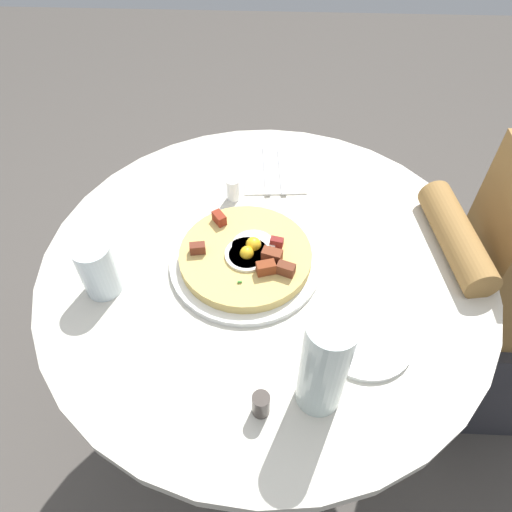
{
  "coord_description": "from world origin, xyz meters",
  "views": [
    {
      "loc": [
        -0.01,
        0.61,
        1.48
      ],
      "look_at": [
        0.02,
        0.0,
        0.77
      ],
      "focal_mm": 33.49,
      "sensor_mm": 36.0,
      "label": 1
    }
  ],
  "objects_px": {
    "fork": "(266,169)",
    "pepper_shaker": "(262,404)",
    "water_bottle": "(324,365)",
    "pizza_plate": "(246,261)",
    "breakfast_pizza": "(246,255)",
    "knife": "(282,169)",
    "salt_shaker": "(233,189)",
    "bread_plate": "(365,337)",
    "dining_table": "(265,312)",
    "water_glass": "(98,269)"
  },
  "relations": [
    {
      "from": "pepper_shaker",
      "to": "knife",
      "type": "bearing_deg",
      "value": -92.58
    },
    {
      "from": "knife",
      "to": "dining_table",
      "type": "bearing_deg",
      "value": -9.78
    },
    {
      "from": "bread_plate",
      "to": "dining_table",
      "type": "bearing_deg",
      "value": -43.55
    },
    {
      "from": "water_glass",
      "to": "water_bottle",
      "type": "height_order",
      "value": "water_bottle"
    },
    {
      "from": "knife",
      "to": "water_bottle",
      "type": "distance_m",
      "value": 0.57
    },
    {
      "from": "water_glass",
      "to": "pizza_plate",
      "type": "bearing_deg",
      "value": -164.78
    },
    {
      "from": "bread_plate",
      "to": "pepper_shaker",
      "type": "xyz_separation_m",
      "value": [
        0.18,
        0.14,
        0.02
      ]
    },
    {
      "from": "breakfast_pizza",
      "to": "water_glass",
      "type": "xyz_separation_m",
      "value": [
        0.27,
        0.07,
        0.03
      ]
    },
    {
      "from": "bread_plate",
      "to": "water_glass",
      "type": "xyz_separation_m",
      "value": [
        0.48,
        -0.09,
        0.05
      ]
    },
    {
      "from": "dining_table",
      "to": "fork",
      "type": "distance_m",
      "value": 0.34
    },
    {
      "from": "pizza_plate",
      "to": "fork",
      "type": "distance_m",
      "value": 0.29
    },
    {
      "from": "bread_plate",
      "to": "knife",
      "type": "height_order",
      "value": "bread_plate"
    },
    {
      "from": "bread_plate",
      "to": "water_glass",
      "type": "height_order",
      "value": "water_glass"
    },
    {
      "from": "water_glass",
      "to": "water_bottle",
      "type": "relative_size",
      "value": 0.55
    },
    {
      "from": "dining_table",
      "to": "water_glass",
      "type": "distance_m",
      "value": 0.39
    },
    {
      "from": "dining_table",
      "to": "fork",
      "type": "bearing_deg",
      "value": -88.43
    },
    {
      "from": "pizza_plate",
      "to": "pepper_shaker",
      "type": "xyz_separation_m",
      "value": [
        -0.04,
        0.3,
        0.02
      ]
    },
    {
      "from": "water_bottle",
      "to": "pepper_shaker",
      "type": "distance_m",
      "value": 0.12
    },
    {
      "from": "dining_table",
      "to": "knife",
      "type": "bearing_deg",
      "value": -95.69
    },
    {
      "from": "bread_plate",
      "to": "water_bottle",
      "type": "relative_size",
      "value": 0.81
    },
    {
      "from": "knife",
      "to": "water_glass",
      "type": "xyz_separation_m",
      "value": [
        0.33,
        0.36,
        0.05
      ]
    },
    {
      "from": "bread_plate",
      "to": "water_bottle",
      "type": "xyz_separation_m",
      "value": [
        0.09,
        0.11,
        0.1
      ]
    },
    {
      "from": "water_glass",
      "to": "knife",
      "type": "bearing_deg",
      "value": -132.69
    },
    {
      "from": "dining_table",
      "to": "fork",
      "type": "xyz_separation_m",
      "value": [
        0.01,
        -0.28,
        0.18
      ]
    },
    {
      "from": "water_glass",
      "to": "water_bottle",
      "type": "bearing_deg",
      "value": 153.14
    },
    {
      "from": "fork",
      "to": "bread_plate",
      "type": "bearing_deg",
      "value": 18.27
    },
    {
      "from": "bread_plate",
      "to": "knife",
      "type": "bearing_deg",
      "value": -71.76
    },
    {
      "from": "bread_plate",
      "to": "pepper_shaker",
      "type": "bearing_deg",
      "value": 38.15
    },
    {
      "from": "breakfast_pizza",
      "to": "salt_shaker",
      "type": "xyz_separation_m",
      "value": [
        0.04,
        -0.19,
        0.0
      ]
    },
    {
      "from": "fork",
      "to": "pepper_shaker",
      "type": "height_order",
      "value": "pepper_shaker"
    },
    {
      "from": "fork",
      "to": "pepper_shaker",
      "type": "xyz_separation_m",
      "value": [
        -0.01,
        0.59,
        0.02
      ]
    },
    {
      "from": "knife",
      "to": "pepper_shaker",
      "type": "distance_m",
      "value": 0.59
    },
    {
      "from": "knife",
      "to": "salt_shaker",
      "type": "height_order",
      "value": "salt_shaker"
    },
    {
      "from": "water_bottle",
      "to": "pepper_shaker",
      "type": "relative_size",
      "value": 4.25
    },
    {
      "from": "knife",
      "to": "salt_shaker",
      "type": "distance_m",
      "value": 0.15
    },
    {
      "from": "pizza_plate",
      "to": "breakfast_pizza",
      "type": "relative_size",
      "value": 1.16
    },
    {
      "from": "pizza_plate",
      "to": "water_bottle",
      "type": "relative_size",
      "value": 1.44
    },
    {
      "from": "pizza_plate",
      "to": "breakfast_pizza",
      "type": "distance_m",
      "value": 0.02
    },
    {
      "from": "fork",
      "to": "salt_shaker",
      "type": "height_order",
      "value": "salt_shaker"
    },
    {
      "from": "knife",
      "to": "breakfast_pizza",
      "type": "bearing_deg",
      "value": -17.16
    },
    {
      "from": "knife",
      "to": "water_glass",
      "type": "height_order",
      "value": "water_glass"
    },
    {
      "from": "breakfast_pizza",
      "to": "pizza_plate",
      "type": "bearing_deg",
      "value": -17.97
    },
    {
      "from": "water_bottle",
      "to": "salt_shaker",
      "type": "xyz_separation_m",
      "value": [
        0.17,
        -0.46,
        -0.08
      ]
    },
    {
      "from": "knife",
      "to": "salt_shaker",
      "type": "bearing_deg",
      "value": -50.95
    },
    {
      "from": "dining_table",
      "to": "water_bottle",
      "type": "bearing_deg",
      "value": 108.0
    },
    {
      "from": "water_glass",
      "to": "bread_plate",
      "type": "bearing_deg",
      "value": 169.3
    },
    {
      "from": "bread_plate",
      "to": "breakfast_pizza",
      "type": "bearing_deg",
      "value": -36.91
    },
    {
      "from": "breakfast_pizza",
      "to": "pepper_shaker",
      "type": "distance_m",
      "value": 0.3
    },
    {
      "from": "breakfast_pizza",
      "to": "water_bottle",
      "type": "xyz_separation_m",
      "value": [
        -0.13,
        0.27,
        0.08
      ]
    },
    {
      "from": "knife",
      "to": "salt_shaker",
      "type": "relative_size",
      "value": 3.45
    }
  ]
}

